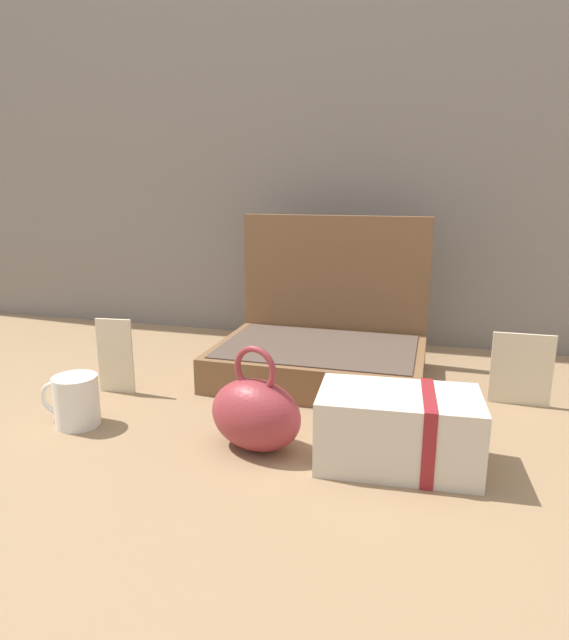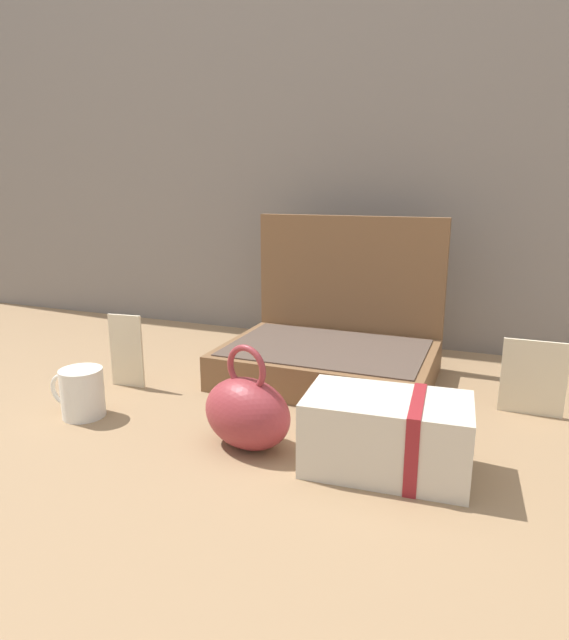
{
  "view_description": "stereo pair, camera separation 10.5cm",
  "coord_description": "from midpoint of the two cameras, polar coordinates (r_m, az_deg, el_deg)",
  "views": [
    {
      "loc": [
        0.3,
        -1.0,
        0.45
      ],
      "look_at": [
        0.02,
        -0.02,
        0.19
      ],
      "focal_mm": 30.39,
      "sensor_mm": 36.0,
      "label": 1
    },
    {
      "loc": [
        0.4,
        -0.97,
        0.45
      ],
      "look_at": [
        0.02,
        -0.02,
        0.19
      ],
      "focal_mm": 30.39,
      "sensor_mm": 36.0,
      "label": 2
    }
  ],
  "objects": [
    {
      "name": "poster_card_right",
      "position": [
        1.26,
        -14.05,
        -3.21
      ],
      "size": [
        0.08,
        0.01,
        0.17
      ],
      "primitive_type": "cube",
      "rotation": [
        0.0,
        0.0,
        0.11
      ],
      "color": "beige",
      "rests_on": "ground_plane"
    },
    {
      "name": "coffee_mug",
      "position": [
        1.13,
        -18.15,
        -7.33
      ],
      "size": [
        0.12,
        0.08,
        0.1
      ],
      "color": "silver",
      "rests_on": "ground_plane"
    },
    {
      "name": "info_card_left",
      "position": [
        1.21,
        27.04,
        -5.51
      ],
      "size": [
        0.12,
        0.01,
        0.15
      ],
      "primitive_type": "cube",
      "rotation": [
        0.0,
        0.0,
        0.01
      ],
      "color": "beige",
      "rests_on": "ground_plane"
    },
    {
      "name": "cream_toiletry_bag",
      "position": [
        0.91,
        14.24,
        -11.65
      ],
      "size": [
        0.27,
        0.17,
        0.13
      ],
      "color": "beige",
      "rests_on": "ground_plane"
    },
    {
      "name": "open_suitcase",
      "position": [
        1.3,
        7.37,
        -2.64
      ],
      "size": [
        0.48,
        0.36,
        0.37
      ],
      "color": "brown",
      "rests_on": "ground_plane"
    },
    {
      "name": "teal_pouch_handbag",
      "position": [
        0.95,
        -0.78,
        -9.72
      ],
      "size": [
        0.19,
        0.15,
        0.19
      ],
      "color": "maroon",
      "rests_on": "ground_plane"
    },
    {
      "name": "back_wall",
      "position": [
        1.62,
        9.66,
        22.78
      ],
      "size": [
        3.2,
        0.06,
        1.4
      ],
      "primitive_type": "cube",
      "color": "gray",
      "rests_on": "ground_plane"
    },
    {
      "name": "ground_plane",
      "position": [
        1.14,
        1.88,
        -9.22
      ],
      "size": [
        6.0,
        6.0,
        0.0
      ],
      "primitive_type": "plane",
      "color": "#8C6D4C"
    }
  ]
}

